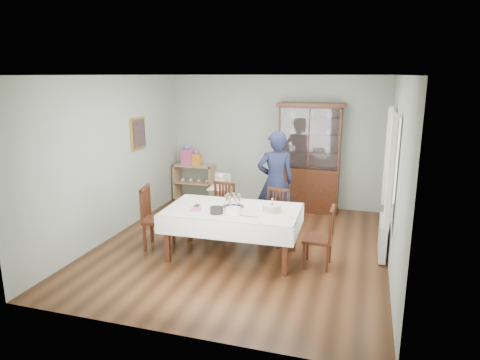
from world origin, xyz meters
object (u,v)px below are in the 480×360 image
at_px(chair_far_right, 274,227).
at_px(champagne_tray, 233,203).
at_px(gift_bag_pink, 187,155).
at_px(birthday_cake, 272,208).
at_px(dining_table, 233,232).
at_px(china_cabinet, 309,156).
at_px(chair_end_left, 158,230).
at_px(chair_far_left, 220,220).
at_px(high_chair, 221,204).
at_px(chair_end_right, 319,249).
at_px(woman, 275,182).
at_px(sideboard, 195,182).
at_px(gift_bag_orange, 196,158).

distance_m(chair_far_right, champagne_tray, 0.98).
bearing_deg(gift_bag_pink, chair_far_right, -39.23).
relative_size(champagne_tray, birthday_cake, 1.10).
xyz_separation_m(dining_table, champagne_tray, (-0.01, 0.07, 0.44)).
xyz_separation_m(china_cabinet, champagne_tray, (-0.79, -2.56, -0.30)).
height_order(china_cabinet, chair_end_left, china_cabinet).
bearing_deg(birthday_cake, gift_bag_pink, 133.44).
height_order(china_cabinet, chair_far_right, china_cabinet).
bearing_deg(chair_far_left, birthday_cake, -26.98).
xyz_separation_m(chair_far_right, gift_bag_pink, (-2.37, 1.93, 0.73)).
relative_size(dining_table, high_chair, 2.13).
height_order(chair_end_left, high_chair, chair_end_left).
bearing_deg(high_chair, chair_end_left, -108.12).
bearing_deg(birthday_cake, high_chair, 132.87).
distance_m(chair_far_left, gift_bag_pink, 2.45).
height_order(chair_end_right, woman, woman).
relative_size(sideboard, woman, 0.51).
bearing_deg(chair_far_right, woman, 111.30).
bearing_deg(sideboard, china_cabinet, -0.49).
distance_m(chair_end_left, birthday_cake, 1.92).
xyz_separation_m(dining_table, sideboard, (-1.73, 2.66, 0.02)).
height_order(birthday_cake, gift_bag_pink, gift_bag_pink).
xyz_separation_m(chair_far_left, birthday_cake, (1.07, -0.75, 0.54)).
bearing_deg(woman, dining_table, 53.39).
relative_size(sideboard, gift_bag_orange, 2.65).
relative_size(chair_far_left, gift_bag_pink, 2.06).
xyz_separation_m(high_chair, gift_bag_orange, (-0.99, 1.25, 0.58)).
height_order(chair_end_right, high_chair, high_chair).
height_order(chair_end_left, gift_bag_pink, gift_bag_pink).
bearing_deg(birthday_cake, chair_far_right, 99.31).
relative_size(dining_table, champagne_tray, 6.11).
xyz_separation_m(sideboard, chair_far_right, (2.21, -1.95, -0.13)).
relative_size(woman, gift_bag_pink, 4.03).
bearing_deg(champagne_tray, chair_far_left, 123.14).
distance_m(china_cabinet, chair_end_left, 3.43).
relative_size(sideboard, high_chair, 0.94).
distance_m(chair_end_left, chair_end_right, 2.54).
bearing_deg(chair_end_left, birthday_cake, -99.80).
height_order(chair_far_right, gift_bag_orange, gift_bag_orange).
bearing_deg(dining_table, high_chair, 115.85).
xyz_separation_m(chair_far_right, woman, (-0.11, 0.60, 0.62)).
bearing_deg(sideboard, chair_far_left, -56.31).
height_order(chair_far_right, chair_end_right, chair_end_right).
bearing_deg(woman, chair_far_right, 80.09).
bearing_deg(birthday_cake, sideboard, 131.39).
xyz_separation_m(birthday_cake, gift_bag_orange, (-2.27, 2.62, 0.14)).
height_order(high_chair, champagne_tray, champagne_tray).
xyz_separation_m(chair_end_left, birthday_cake, (1.85, 0.03, 0.52)).
distance_m(sideboard, chair_end_left, 2.71).
height_order(birthday_cake, gift_bag_orange, gift_bag_orange).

